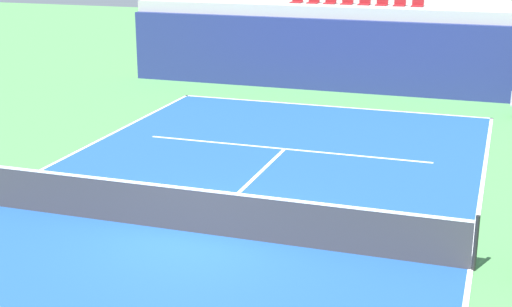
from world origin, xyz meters
name	(u,v)px	position (x,y,z in m)	size (l,w,h in m)	color
ground_plane	(197,233)	(0.00, 0.00, 0.00)	(80.00, 80.00, 0.00)	#4C8C4C
court_surface	(197,233)	(0.00, 0.00, 0.01)	(11.00, 24.00, 0.01)	#1E4C99
baseline_far	(329,106)	(0.00, 11.95, 0.01)	(11.00, 0.10, 0.00)	white
sideline_right	(470,269)	(5.45, 0.00, 0.01)	(0.10, 24.00, 0.00)	white
service_line_far	(285,149)	(0.00, 6.40, 0.01)	(8.26, 0.10, 0.00)	white
centre_service_line	(248,184)	(0.00, 3.20, 0.01)	(0.10, 6.40, 0.00)	white
back_wall	(346,56)	(0.00, 14.56, 1.36)	(17.45, 0.30, 2.72)	navy
stands_tier_lower	(354,45)	(0.00, 15.91, 1.58)	(17.45, 2.40, 3.15)	#9E9E99
stands_tier_upper	(365,28)	(0.00, 18.31, 1.94)	(17.45, 2.40, 3.88)	#9E9E99
seating_row_lower	(356,1)	(0.00, 16.01, 3.28)	(5.16, 0.44, 0.44)	maroon
tennis_net	(196,210)	(0.00, 0.00, 0.51)	(11.08, 0.08, 1.07)	black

